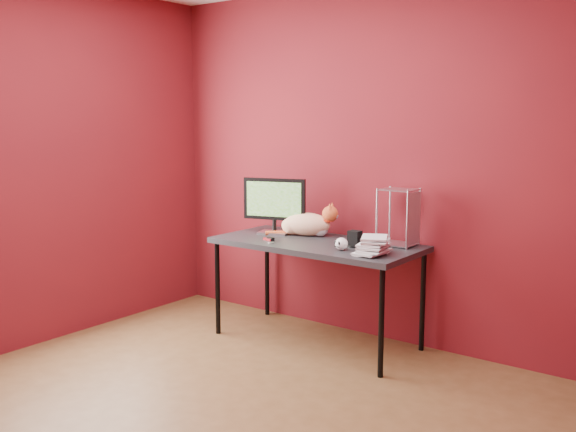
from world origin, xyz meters
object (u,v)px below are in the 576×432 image
Objects in this scene: monitor at (274,203)px; book_stack at (364,152)px; cat at (307,224)px; skull_mug at (341,244)px; speaker at (355,239)px; desk at (317,248)px.

book_stack reaches higher than monitor.
cat is (0.24, 0.09, -0.15)m from monitor.
cat is 0.93m from book_stack.
cat is 0.60m from skull_mug.
skull_mug is 0.82× the size of speaker.
monitor is 0.78m from speaker.
desk is 2.96× the size of cat.
skull_mug is at bearing -48.53° from cat.
desk is 0.36m from skull_mug.
book_stack reaches higher than speaker.
cat reaches higher than desk.
speaker is 0.09× the size of book_stack.
monitor reaches higher than speaker.
desk is 3.11× the size of monitor.
book_stack is (0.47, -0.15, 0.71)m from desk.
speaker is at bearing 134.79° from book_stack.
cat is (-0.20, 0.16, 0.14)m from desk.
book_stack is at bearing -30.43° from monitor.
book_stack is (0.91, -0.22, 0.42)m from monitor.
cat is 0.54m from speaker.
skull_mug is 0.07× the size of book_stack.
book_stack is (0.15, -0.15, 0.61)m from speaker.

